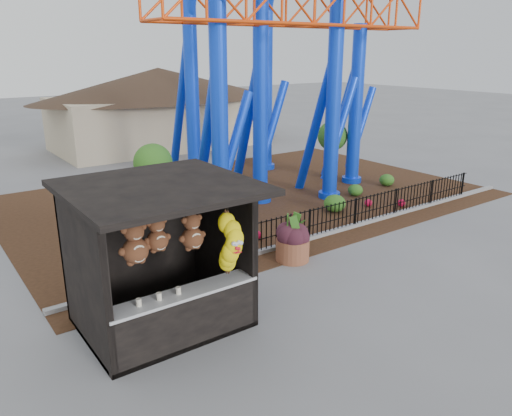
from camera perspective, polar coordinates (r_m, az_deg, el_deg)
ground at (r=11.73m, az=5.60°, el=-10.91°), size 120.00×120.00×0.00m
mulch_bed at (r=19.88m, az=-0.88°, el=1.33°), size 18.00×12.00×0.02m
curb at (r=16.22m, az=9.29°, el=-2.53°), size 18.00×0.18×0.12m
prize_booth at (r=10.27m, az=-10.38°, el=-5.99°), size 3.50×3.40×3.12m
picket_fence at (r=16.70m, az=11.56°, el=-0.48°), size 12.20×0.06×1.00m
roller_coaster at (r=19.94m, az=1.43°, el=20.09°), size 11.00×6.37×10.82m
terracotta_planter at (r=13.88m, az=4.19°, el=-4.76°), size 1.19×1.19×0.62m
planter_foliage at (r=13.65m, az=4.25°, el=-2.31°), size 0.70×0.70×0.64m
potted_plant at (r=14.45m, az=3.89°, el=-3.16°), size 1.02×0.94×0.94m
landscaping at (r=18.59m, az=5.78°, el=1.02°), size 8.70×4.26×0.63m
pavilion at (r=30.63m, az=-10.99°, el=12.60°), size 15.00×15.00×4.80m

